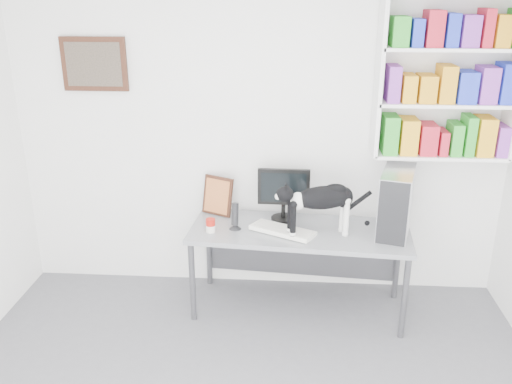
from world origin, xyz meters
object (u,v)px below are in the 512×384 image
bookshelf (448,76)px  pc_tower (396,202)px  soup_can (211,225)px  monitor (284,194)px  leaning_print (218,195)px  keyboard (283,230)px  speaker (235,216)px  cat (321,210)px  desk (298,270)px

bookshelf → pc_tower: bookshelf is taller
pc_tower → soup_can: 1.42m
monitor → leaning_print: bearing=172.6°
keyboard → speaker: bearing=-159.8°
keyboard → soup_can: (-0.55, -0.02, 0.03)m
keyboard → pc_tower: (0.85, 0.07, 0.23)m
bookshelf → speaker: 1.89m
monitor → leaning_print: (-0.54, 0.08, -0.05)m
monitor → leaning_print: 0.55m
speaker → cat: 0.66m
monitor → pc_tower: size_ratio=0.89×
soup_can → cat: size_ratio=0.16×
leaning_print → soup_can: (-0.01, -0.36, -0.11)m
monitor → cat: size_ratio=0.65×
bookshelf → leaning_print: 1.99m
bookshelf → speaker: (-1.56, -0.30, -1.03)m
keyboard → cat: 0.34m
bookshelf → desk: bearing=-165.4°
soup_can → desk: bearing=7.5°
desk → pc_tower: size_ratio=3.42×
desk → monitor: (-0.13, 0.19, 0.57)m
monitor → keyboard: bearing=-88.6°
speaker → soup_can: bearing=-150.6°
soup_can → pc_tower: bearing=3.8°
cat → monitor: bearing=118.4°
desk → speaker: (-0.50, -0.02, 0.46)m
keyboard → leaning_print: size_ratio=1.51×
pc_tower → leaning_print: bearing=-175.5°
monitor → soup_can: size_ratio=4.12×
keyboard → speaker: 0.38m
pc_tower → cat: pc_tower is taller
speaker → cat: (0.65, -0.08, 0.10)m
speaker → bookshelf: bearing=20.2°
desk → leaning_print: size_ratio=5.14×
speaker → pc_tower: bearing=10.6°
soup_can → cat: (0.83, -0.01, 0.15)m
bookshelf → leaning_print: bookshelf is taller
bookshelf → cat: bearing=-157.5°
keyboard → leaning_print: leaning_print is taller
pc_tower → cat: size_ratio=0.74×
monitor → cat: (0.28, -0.29, -0.01)m
bookshelf → monitor: bookshelf is taller
desk → cat: (0.15, -0.10, 0.56)m
monitor → bookshelf: bearing=5.2°
leaning_print → soup_can: size_ratio=3.09×
soup_can → cat: bearing=-0.7°
pc_tower → cat: bearing=-154.4°
monitor → soup_can: (-0.55, -0.28, -0.17)m
desk → leaning_print: 0.89m
cat → bookshelf: bearing=6.5°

